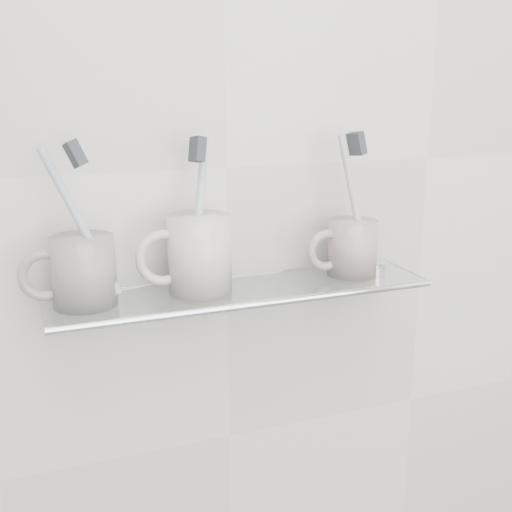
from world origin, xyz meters
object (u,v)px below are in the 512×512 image
shelf_glass (242,291)px  mug_left (84,271)px  mug_center (200,254)px  mug_right (352,248)px

shelf_glass → mug_left: mug_left is taller
mug_left → mug_center: bearing=-23.2°
mug_center → mug_right: (0.22, 0.00, -0.01)m
mug_left → mug_center: 0.14m
shelf_glass → mug_center: bearing=174.8°
mug_left → shelf_glass: bearing=-24.6°
mug_right → mug_center: bearing=179.8°
mug_center → shelf_glass: bearing=17.8°
shelf_glass → mug_center: mug_center is taller
shelf_glass → mug_left: (-0.20, 0.00, 0.05)m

